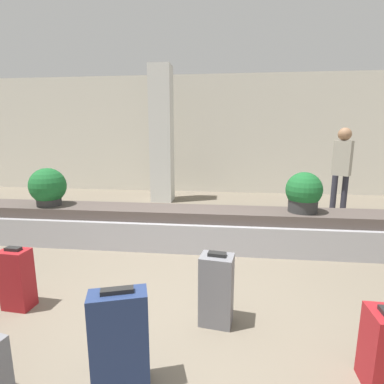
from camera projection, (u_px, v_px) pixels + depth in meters
The scene contains 10 objects.
ground_plane at pixel (170, 316), 2.79m from camera, with size 18.00×18.00×0.00m, color #6B6051.
back_wall at pixel (209, 135), 8.29m from camera, with size 18.00×0.06×3.20m.
carousel at pixel (192, 228), 4.48m from camera, with size 7.01×0.73×0.57m.
pillar at pixel (162, 135), 7.18m from camera, with size 0.50×0.50×3.20m.
suitcase_1 at pixel (120, 341), 1.95m from camera, with size 0.41×0.28×0.72m.
suitcase_5 at pixel (216, 290), 2.63m from camera, with size 0.31×0.25×0.67m.
suitcase_6 at pixel (17, 279), 2.87m from camera, with size 0.28×0.21×0.62m.
potted_plant_0 at pixel (304, 193), 4.19m from camera, with size 0.50×0.50×0.57m.
potted_plant_1 at pixel (48, 187), 4.57m from camera, with size 0.54×0.54×0.58m.
traveler_0 at pixel (342, 164), 5.81m from camera, with size 0.36×0.34×1.76m.
Camera 1 is at (0.49, -2.46, 1.69)m, focal length 28.00 mm.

